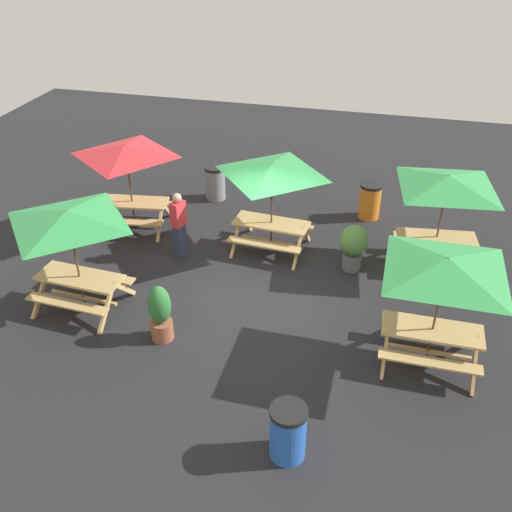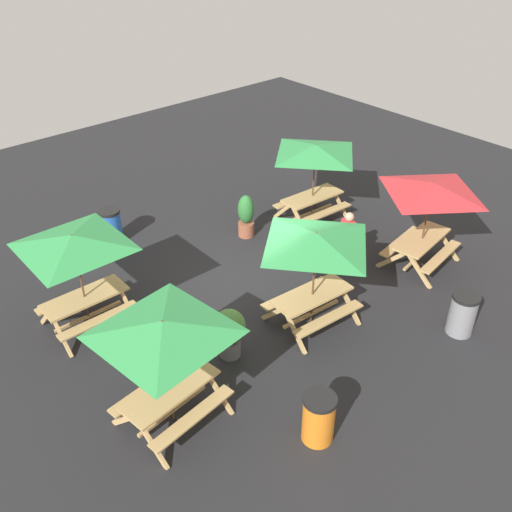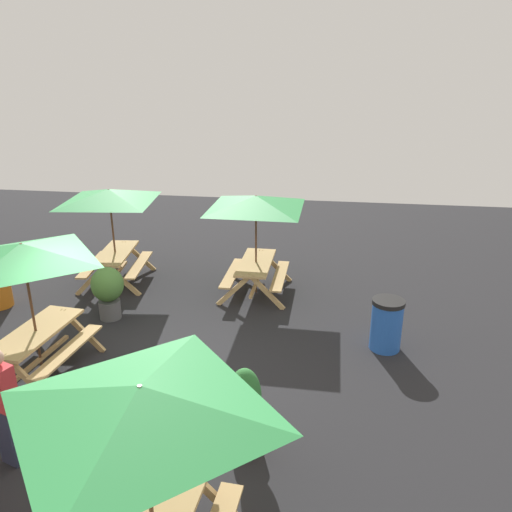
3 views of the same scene
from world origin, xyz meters
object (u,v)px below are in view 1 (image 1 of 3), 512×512
Objects in this scene: picnic_table_2 at (126,157)px; picnic_table_3 at (446,188)px; person_standing at (179,224)px; trash_bin_gray at (215,182)px; trash_bin_blue at (288,432)px; potted_plant_1 at (353,244)px; picnic_table_0 at (445,273)px; picnic_table_4 at (69,224)px; potted_plant_0 at (160,313)px; trash_bin_orange at (370,201)px; picnic_table_1 at (272,175)px.

picnic_table_3 is at bearing -7.88° from picnic_table_2.
trash_bin_gray is at bearing 20.58° from person_standing.
potted_plant_1 is at bearing 85.83° from trash_bin_blue.
picnic_table_4 is at bearing -179.09° from picnic_table_0.
picnic_table_2 reaches higher than potted_plant_0.
trash_bin_blue is (-2.12, -2.72, -1.49)m from picnic_table_0.
picnic_table_3 is at bearing 29.61° from picnic_table_4.
trash_bin_orange is at bearing 85.94° from trash_bin_blue.
trash_bin_gray is at bearing 45.84° from picnic_table_2.
trash_bin_orange is 0.87× the size of potted_plant_1.
potted_plant_1 is (5.73, -0.56, -1.34)m from picnic_table_2.
potted_plant_0 reaches higher than trash_bin_gray.
trash_bin_orange is 0.80× the size of potted_plant_0.
picnic_table_2 is at bearing 156.19° from picnic_table_0.
potted_plant_1 reaches higher than trash_bin_blue.
trash_bin_orange is at bearing 122.65° from picnic_table_3.
person_standing reaches higher than trash_bin_orange.
picnic_table_0 is at bearing 6.82° from potted_plant_0.
picnic_table_3 is at bearing 18.83° from potted_plant_1.
picnic_table_4 is 2.08× the size of potted_plant_1.
person_standing reaches higher than trash_bin_blue.
picnic_table_1 is 6.28m from trash_bin_blue.
picnic_table_1 and picnic_table_3 have the same top height.
picnic_table_4 is 6.20m from potted_plant_1.
picnic_table_2 reaches higher than trash_bin_gray.
picnic_table_1 is at bearing 47.72° from picnic_table_4.
picnic_table_2 is at bearing 100.25° from picnic_table_4.
picnic_table_1 reaches higher than potted_plant_0.
picnic_table_4 is 7.92m from trash_bin_orange.
picnic_table_0 is 1.21× the size of picnic_table_1.
picnic_table_4 is at bearing 151.56° from trash_bin_blue.
picnic_table_2 is (-3.72, 0.20, 0.00)m from picnic_table_1.
picnic_table_3 is at bearing 8.88° from picnic_table_1.
picnic_table_0 is 3.76m from trash_bin_blue.
picnic_table_3 is 1.20× the size of picnic_table_4.
picnic_table_2 is 1.91× the size of potted_plant_0.
picnic_table_1 reaches higher than person_standing.
potted_plant_1 is (2.01, -0.36, -1.34)m from picnic_table_1.
picnic_table_2 is at bearing -160.68° from trash_bin_orange.
person_standing is at bearing 125.77° from trash_bin_blue.
potted_plant_1 is at bearing -32.95° from trash_bin_gray.
picnic_table_1 is 3.49m from trash_bin_orange.
picnic_table_4 is (-7.06, -0.05, 0.00)m from picnic_table_0.
picnic_table_4 is 2.38× the size of trash_bin_orange.
picnic_table_1 is 1.40× the size of person_standing.
picnic_table_4 is at bearing 169.98° from person_standing.
picnic_table_4 is (-7.18, -3.48, 0.00)m from picnic_table_3.
picnic_table_1 is 2.46m from person_standing.
trash_bin_orange is at bearing 59.79° from potted_plant_0.
trash_bin_orange and trash_bin_blue have the same top height.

